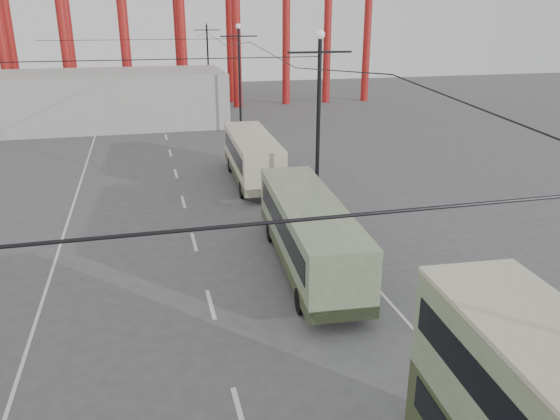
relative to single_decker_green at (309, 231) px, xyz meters
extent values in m
cube|color=silver|center=(-4.34, 6.96, -1.66)|extent=(0.15, 82.00, 0.01)
cube|color=silver|center=(2.06, 7.96, -1.66)|extent=(0.12, 120.00, 0.01)
cube|color=silver|center=(-10.34, 7.96, -1.66)|extent=(0.12, 120.00, 0.01)
cylinder|color=black|center=(2.26, 5.96, 2.83)|extent=(0.20, 0.20, 9.00)
cylinder|color=black|center=(2.26, 5.96, -1.42)|extent=(0.44, 0.44, 0.50)
cube|color=black|center=(2.26, 5.96, 6.63)|extent=(3.20, 0.10, 0.10)
sphere|color=white|center=(2.26, 5.96, 7.43)|extent=(0.44, 0.44, 0.44)
cylinder|color=black|center=(2.26, 27.96, 2.83)|extent=(0.20, 0.20, 9.00)
cylinder|color=black|center=(2.26, 27.96, -1.42)|extent=(0.44, 0.44, 0.50)
cube|color=black|center=(2.26, 27.96, 6.63)|extent=(3.20, 0.10, 0.10)
sphere|color=white|center=(2.26, 27.96, 7.43)|extent=(0.44, 0.44, 0.44)
cylinder|color=black|center=(2.26, 49.96, 2.83)|extent=(0.20, 0.20, 9.00)
cylinder|color=black|center=(2.26, 49.96, -1.42)|extent=(0.44, 0.44, 0.50)
cube|color=black|center=(2.26, 49.96, 6.63)|extent=(3.20, 0.10, 0.10)
sphere|color=white|center=(2.26, 49.96, 7.43)|extent=(0.44, 0.44, 0.44)
cylinder|color=maroon|center=(15.66, 43.96, 9.33)|extent=(0.90, 0.90, 22.00)
cylinder|color=maroon|center=(20.66, 43.96, 5.33)|extent=(0.90, 0.90, 14.00)
cube|color=#A1A29C|center=(-9.34, 34.96, 0.83)|extent=(22.00, 10.00, 5.00)
cube|color=#6F7D5B|center=(0.00, 0.00, 0.00)|extent=(3.12, 10.60, 2.28)
cube|color=black|center=(0.00, 0.00, 0.38)|extent=(3.08, 9.47, 0.90)
cube|color=#323B1F|center=(0.00, 0.00, -0.91)|extent=(3.15, 10.61, 0.48)
cube|color=#6F7D5B|center=(0.00, 0.00, 1.21)|extent=(3.14, 10.61, 0.15)
cylinder|color=black|center=(-0.86, 3.02, -1.19)|extent=(0.33, 0.97, 0.95)
cylinder|color=black|center=(1.28, 2.87, -1.19)|extent=(0.33, 0.97, 0.95)
cylinder|color=black|center=(-1.31, -3.24, -1.19)|extent=(0.33, 0.97, 0.95)
cylinder|color=black|center=(0.83, -3.39, -1.19)|extent=(0.33, 0.97, 0.95)
cube|color=beige|center=(0.26, 12.88, 0.01)|extent=(2.80, 9.68, 2.30)
cube|color=black|center=(0.26, 12.88, 0.39)|extent=(2.79, 8.53, 0.91)
cube|color=#323B1F|center=(0.26, 12.88, -0.90)|extent=(2.83, 9.68, 0.48)
cube|color=beige|center=(0.26, 12.88, 1.24)|extent=(2.82, 9.68, 0.15)
cylinder|color=black|center=(-0.71, 15.41, -1.19)|extent=(0.31, 0.97, 0.96)
cylinder|color=black|center=(1.45, 15.32, -1.19)|extent=(0.31, 0.97, 0.96)
cylinder|color=black|center=(-0.94, 10.05, -1.19)|extent=(0.31, 0.97, 0.96)
cylinder|color=black|center=(1.22, 9.96, -1.19)|extent=(0.31, 0.97, 0.96)
imported|color=black|center=(-0.61, 1.02, -0.86)|extent=(0.66, 0.52, 1.61)
camera|label=1|loc=(-6.20, -19.72, 8.27)|focal=35.00mm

